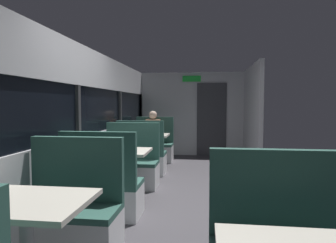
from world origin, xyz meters
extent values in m
cube|color=#423F44|center=(0.00, 0.00, -0.01)|extent=(3.30, 9.20, 0.02)
cube|color=#B2B2B7|center=(-1.45, 0.00, 0.47)|extent=(0.08, 8.40, 0.95)
cube|color=#B2B2B7|center=(-1.45, 0.00, 2.00)|extent=(0.08, 8.40, 0.60)
cube|color=black|center=(-1.46, 0.00, 1.32)|extent=(0.03, 8.40, 0.75)
cube|color=#2D2D30|center=(-1.43, 0.00, 1.32)|extent=(0.06, 0.08, 0.75)
cube|color=#2D2D30|center=(-1.43, 2.10, 1.32)|extent=(0.06, 0.08, 0.75)
cube|color=#2D2D30|center=(-1.43, 4.20, 1.32)|extent=(0.06, 0.08, 0.75)
cube|color=#B2B2B7|center=(0.00, 4.20, 1.15)|extent=(2.90, 0.08, 2.30)
cube|color=#333338|center=(0.55, 4.15, 1.00)|extent=(0.80, 0.04, 2.00)
cube|color=green|center=(0.00, 4.14, 2.12)|extent=(0.50, 0.03, 0.16)
cube|color=#B2B2B7|center=(1.45, 3.00, 1.15)|extent=(0.08, 2.40, 2.30)
cube|color=beige|center=(-0.89, -2.09, 0.72)|extent=(0.90, 0.70, 0.04)
cube|color=silver|center=(-0.89, -1.43, 0.20)|extent=(0.95, 0.50, 0.39)
cube|color=#2D564C|center=(-0.89, -1.43, 0.42)|extent=(0.95, 0.50, 0.06)
cube|color=#2D564C|center=(-0.89, -1.22, 0.78)|extent=(0.95, 0.08, 0.65)
cylinder|color=#9E9EA3|center=(-0.89, 0.21, 0.35)|extent=(0.10, 0.10, 0.70)
cube|color=beige|center=(-0.89, 0.21, 0.72)|extent=(0.90, 0.70, 0.04)
cube|color=silver|center=(-0.89, -0.45, 0.20)|extent=(0.95, 0.50, 0.39)
cube|color=#2D564C|center=(-0.89, -0.45, 0.42)|extent=(0.95, 0.50, 0.06)
cube|color=#2D564C|center=(-0.89, -0.66, 0.78)|extent=(0.95, 0.08, 0.65)
cube|color=silver|center=(-0.89, 0.87, 0.20)|extent=(0.95, 0.50, 0.39)
cube|color=#2D564C|center=(-0.89, 0.87, 0.42)|extent=(0.95, 0.50, 0.06)
cube|color=#2D564C|center=(-0.89, 1.08, 0.78)|extent=(0.95, 0.08, 0.65)
cylinder|color=#9E9EA3|center=(-0.89, 2.52, 0.35)|extent=(0.10, 0.10, 0.70)
cube|color=beige|center=(-0.89, 2.52, 0.72)|extent=(0.90, 0.70, 0.04)
cube|color=silver|center=(-0.89, 1.86, 0.20)|extent=(0.95, 0.50, 0.39)
cube|color=#2D564C|center=(-0.89, 1.86, 0.42)|extent=(0.95, 0.50, 0.06)
cube|color=#2D564C|center=(-0.89, 1.65, 0.78)|extent=(0.95, 0.08, 0.65)
cube|color=silver|center=(-0.89, 3.18, 0.20)|extent=(0.95, 0.50, 0.39)
cube|color=#2D564C|center=(-0.89, 3.18, 0.42)|extent=(0.95, 0.50, 0.06)
cube|color=#2D564C|center=(-0.89, 3.39, 0.78)|extent=(0.95, 0.08, 0.65)
cube|color=#2D564C|center=(0.89, -1.82, 0.78)|extent=(0.95, 0.08, 0.65)
cube|color=#26262D|center=(-0.89, 3.18, 0.23)|extent=(0.30, 0.36, 0.45)
cube|color=#8C664C|center=(-0.89, 3.13, 0.75)|extent=(0.34, 0.22, 0.60)
sphere|color=beige|center=(-0.89, 3.11, 1.16)|extent=(0.20, 0.20, 0.20)
cylinder|color=#8C664C|center=(-1.09, 2.95, 0.77)|extent=(0.07, 0.28, 0.07)
cylinder|color=#8C664C|center=(-0.69, 2.95, 0.77)|extent=(0.07, 0.28, 0.07)
camera|label=1|loc=(0.39, -4.04, 1.43)|focal=31.62mm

